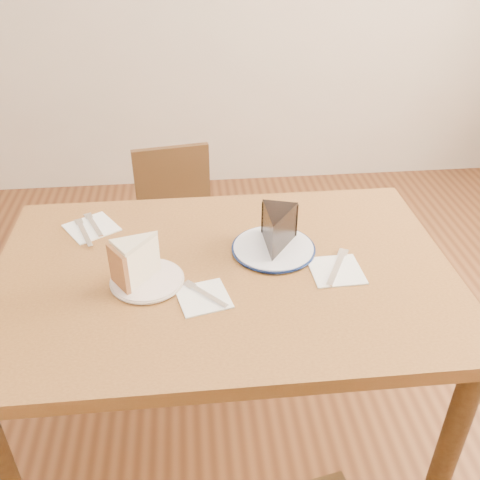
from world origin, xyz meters
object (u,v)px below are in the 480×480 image
at_px(carrot_cake, 140,260).
at_px(plate_navy, 273,248).
at_px(table, 225,299).
at_px(chair_far, 180,232).
at_px(chocolate_cake, 276,233).
at_px(plate_cream, 147,280).

bearing_deg(carrot_cake, plate_navy, 72.68).
height_order(table, chair_far, table).
height_order(chair_far, chocolate_cake, chocolate_cake).
height_order(carrot_cake, chocolate_cake, carrot_cake).
relative_size(plate_cream, carrot_cake, 1.60).
relative_size(plate_cream, plate_navy, 0.81).
distance_m(table, plate_cream, 0.23).
xyz_separation_m(chair_far, plate_cream, (-0.06, -0.78, 0.35)).
bearing_deg(chocolate_cake, plate_cream, 33.90).
height_order(chair_far, plate_cream, plate_cream).
xyz_separation_m(chair_far, chocolate_cake, (0.28, -0.67, 0.40)).
height_order(plate_cream, chocolate_cake, chocolate_cake).
relative_size(table, chair_far, 1.64).
bearing_deg(carrot_cake, chocolate_cake, 71.94).
bearing_deg(chocolate_cake, carrot_cake, 32.20).
xyz_separation_m(table, plate_navy, (0.14, 0.07, 0.10)).
bearing_deg(table, carrot_cake, -172.32).
relative_size(plate_cream, chocolate_cake, 1.29).
bearing_deg(chair_far, chocolate_cake, 103.72).
xyz_separation_m(carrot_cake, chocolate_cake, (0.36, 0.10, -0.00)).
xyz_separation_m(table, chocolate_cake, (0.15, 0.07, 0.16)).
distance_m(chair_far, plate_cream, 0.85).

